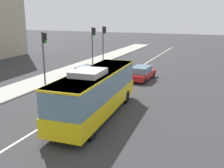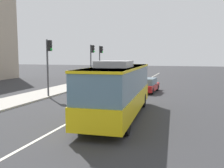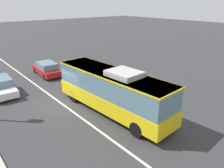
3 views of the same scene
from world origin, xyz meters
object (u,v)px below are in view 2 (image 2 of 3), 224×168
sedan_red (147,85)px  transit_bus (119,88)px  sedan_white (91,86)px  traffic_light_near_corner (92,57)px  traffic_light_far_corner (49,58)px  traffic_light_mid_block (101,57)px

sedan_red → transit_bus: bearing=-176.8°
sedan_white → traffic_light_near_corner: bearing=-156.6°
transit_bus → sedan_white: 10.49m
transit_bus → traffic_light_near_corner: traffic_light_near_corner is taller
sedan_red → sedan_white: bearing=116.9°
traffic_light_near_corner → sedan_red: bearing=-33.7°
sedan_white → traffic_light_far_corner: (-3.54, 2.60, 2.84)m
sedan_white → sedan_red: bearing=116.7°
transit_bus → sedan_white: size_ratio=2.21×
traffic_light_mid_block → traffic_light_far_corner: (-14.06, -0.14, 0.00)m
transit_bus → traffic_light_mid_block: (19.42, 8.17, 1.75)m
sedan_white → traffic_light_mid_block: size_ratio=0.88×
transit_bus → sedan_red: transit_bus is taller
sedan_red → traffic_light_mid_block: size_ratio=0.88×
traffic_light_far_corner → transit_bus: bearing=-30.8°
sedan_white → traffic_light_far_corner: 5.23m
transit_bus → traffic_light_near_corner: (15.86, 8.09, 1.75)m
traffic_light_far_corner → sedan_white: bearing=56.6°
sedan_red → traffic_light_near_corner: size_ratio=0.88×
traffic_light_mid_block → traffic_light_far_corner: bearing=-88.1°
traffic_light_mid_block → transit_bus: bearing=-65.8°
transit_bus → traffic_light_mid_block: size_ratio=1.95×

